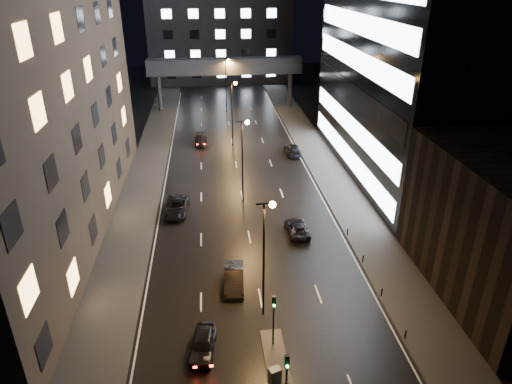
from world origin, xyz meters
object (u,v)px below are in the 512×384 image
Objects in this scene: car_toward_b at (293,149)px; car_away_b at (234,279)px; car_away_a at (203,344)px; utility_cabinet at (275,376)px; car_away_d at (201,140)px; car_toward_a at (297,228)px; car_away_c at (176,207)px.

car_away_b is at bearing 72.19° from car_toward_b.
utility_cabinet is at bearing -29.28° from car_away_a.
car_away_d is (-2.94, 37.36, -0.09)m from car_away_b.
car_toward_b is (13.83, -5.95, 0.04)m from car_away_d.
car_away_d is (-0.22, 44.84, -0.03)m from car_away_a.
car_away_b is 37.48m from car_away_d.
car_away_a reaches higher than car_toward_a.
car_toward_a is (7.17, 8.29, -0.15)m from car_away_b.
car_away_b is (2.72, 7.48, 0.07)m from car_away_a.
car_away_a is 0.91× the size of car_toward_a.
car_away_c is 26.33m from utility_cabinet.
car_toward_a is 23.42m from car_toward_b.
car_away_a is at bearing 72.03° from car_toward_b.
car_toward_a is 3.47× the size of utility_cabinet.
car_toward_a is (12.89, -5.91, -0.13)m from car_away_c.
car_away_a is 7.95m from car_away_b.
car_toward_b reaches higher than car_away_d.
car_away_d is 0.94× the size of car_toward_b.
car_away_b reaches higher than car_away_d.
car_away_c reaches higher than car_toward_b.
car_away_b reaches higher than car_away_c.
car_toward_b is at bearing 58.15° from utility_cabinet.
car_toward_b is (3.73, 23.13, 0.10)m from car_toward_a.
car_away_a is 44.84m from car_away_d.
car_toward_b is at bearing 74.43° from car_away_b.
car_away_b is at bearing -86.17° from car_away_d.
car_away_d is 1.04× the size of car_toward_a.
car_toward_b is at bearing -23.94° from car_away_d.
car_toward_b is at bearing 50.83° from car_away_c.
car_away_a is at bearing -106.42° from car_away_b.
car_away_b is 0.86× the size of car_away_c.
car_away_d is at bearing -72.80° from car_toward_a.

